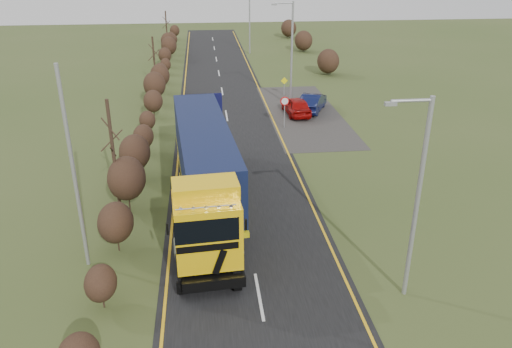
{
  "coord_description": "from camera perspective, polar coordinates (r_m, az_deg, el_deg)",
  "views": [
    {
      "loc": [
        -1.86,
        -19.99,
        12.54
      ],
      "look_at": [
        0.67,
        3.38,
        2.03
      ],
      "focal_mm": 35.0,
      "sensor_mm": 36.0,
      "label": 1
    }
  ],
  "objects": [
    {
      "name": "car_blue_sedan",
      "position": [
        43.3,
        6.47,
        8.15
      ],
      "size": [
        3.4,
        4.89,
        1.53
      ],
      "primitive_type": "imported",
      "rotation": [
        0.0,
        0.0,
        2.71
      ],
      "color": "black",
      "rests_on": "ground"
    },
    {
      "name": "streetlight_far",
      "position": [
        68.07,
        -0.82,
        17.37
      ],
      "size": [
        1.78,
        0.18,
        8.34
      ],
      "color": "#96989C",
      "rests_on": "ground"
    },
    {
      "name": "warning_board",
      "position": [
        47.92,
        3.24,
        10.17
      ],
      "size": [
        0.67,
        0.11,
        1.75
      ],
      "color": "#96989C",
      "rests_on": "ground"
    },
    {
      "name": "road",
      "position": [
        32.56,
        -2.44,
        1.43
      ],
      "size": [
        8.0,
        120.0,
        0.02
      ],
      "primitive_type": "cube",
      "color": "black",
      "rests_on": "ground"
    },
    {
      "name": "lorry",
      "position": [
        25.75,
        -5.88,
        0.93
      ],
      "size": [
        3.64,
        15.77,
        4.35
      ],
      "rotation": [
        0.0,
        0.0,
        0.08
      ],
      "color": "black",
      "rests_on": "ground"
    },
    {
      "name": "ground",
      "position": [
        23.67,
        -0.75,
        -7.9
      ],
      "size": [
        160.0,
        160.0,
        0.0
      ],
      "primitive_type": "plane",
      "color": "#3B4B20",
      "rests_on": "ground"
    },
    {
      "name": "streetlight_near",
      "position": [
        19.12,
        17.81,
        -2.21
      ],
      "size": [
        1.73,
        0.18,
        8.11
      ],
      "color": "#96989C",
      "rests_on": "ground"
    },
    {
      "name": "car_red_hatchback",
      "position": [
        42.13,
        4.64,
        7.76
      ],
      "size": [
        2.07,
        4.52,
        1.5
      ],
      "primitive_type": "imported",
      "rotation": [
        0.0,
        0.0,
        3.21
      ],
      "color": "#970907",
      "rests_on": "ground"
    },
    {
      "name": "left_pole",
      "position": [
        21.4,
        -20.12,
        0.18
      ],
      "size": [
        0.16,
        0.16,
        8.8
      ],
      "primitive_type": "cylinder",
      "color": "#96989C",
      "rests_on": "ground"
    },
    {
      "name": "streetlight_mid",
      "position": [
        43.74,
        3.97,
        13.92
      ],
      "size": [
        1.88,
        0.18,
        8.83
      ],
      "color": "#96989C",
      "rests_on": "ground"
    },
    {
      "name": "lane_markings",
      "position": [
        32.27,
        -2.4,
        1.25
      ],
      "size": [
        7.52,
        116.0,
        0.01
      ],
      "color": "gold",
      "rests_on": "road"
    },
    {
      "name": "layby",
      "position": [
        42.73,
        5.41,
        6.93
      ],
      "size": [
        6.0,
        18.0,
        0.02
      ],
      "primitive_type": "cube",
      "color": "#32302D",
      "rests_on": "ground"
    },
    {
      "name": "hedgerow",
      "position": [
        30.23,
        -13.63,
        2.2
      ],
      "size": [
        2.24,
        102.04,
        6.05
      ],
      "color": "black",
      "rests_on": "ground"
    },
    {
      "name": "speed_sign",
      "position": [
        38.45,
        3.29,
        7.76
      ],
      "size": [
        0.69,
        0.1,
        2.49
      ],
      "color": "#96989C",
      "rests_on": "ground"
    }
  ]
}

